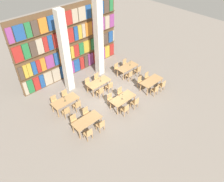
{
  "coord_description": "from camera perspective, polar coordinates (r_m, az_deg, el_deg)",
  "views": [
    {
      "loc": [
        -8.14,
        -8.8,
        10.41
      ],
      "look_at": [
        0.0,
        -0.12,
        0.67
      ],
      "focal_mm": 35.0,
      "sensor_mm": 36.0,
      "label": 1
    }
  ],
  "objects": [
    {
      "name": "chair_12",
      "position": [
        14.41,
        -11.86,
        -5.3
      ],
      "size": [
        0.42,
        0.4,
        0.89
      ],
      "color": "tan",
      "rests_on": "ground_plane"
    },
    {
      "name": "reading_table_3",
      "position": [
        14.9,
        -12.1,
        -2.66
      ],
      "size": [
        1.81,
        0.83,
        0.75
      ],
      "color": "tan",
      "rests_on": "ground_plane"
    },
    {
      "name": "chair_0",
      "position": [
        12.96,
        -6.15,
        -11.0
      ],
      "size": [
        0.42,
        0.4,
        0.89
      ],
      "color": "tan",
      "rests_on": "ground_plane"
    },
    {
      "name": "chair_21",
      "position": [
        18.09,
        1.35,
        6.0
      ],
      "size": [
        0.42,
        0.4,
        0.89
      ],
      "rotation": [
        0.0,
        0.0,
        3.14
      ],
      "color": "tan",
      "rests_on": "ground_plane"
    },
    {
      "name": "pillar_left",
      "position": [
        15.4,
        -12.17,
        9.61
      ],
      "size": [
        0.52,
        0.52,
        6.0
      ],
      "color": "silver",
      "rests_on": "ground_plane"
    },
    {
      "name": "chair_4",
      "position": [
        14.28,
        3.47,
        -4.81
      ],
      "size": [
        0.42,
        0.4,
        0.89
      ],
      "color": "tan",
      "rests_on": "ground_plane"
    },
    {
      "name": "chair_1",
      "position": [
        13.76,
        -9.79,
        -7.64
      ],
      "size": [
        0.42,
        0.4,
        0.89
      ],
      "rotation": [
        0.0,
        0.0,
        3.14
      ],
      "color": "tan",
      "rests_on": "ground_plane"
    },
    {
      "name": "chair_23",
      "position": [
        18.68,
        3.54,
        7.13
      ],
      "size": [
        0.42,
        0.4,
        0.89
      ],
      "rotation": [
        0.0,
        0.0,
        3.14
      ],
      "color": "tan",
      "rests_on": "ground_plane"
    },
    {
      "name": "reading_table_5",
      "position": [
        17.89,
        4.09,
        6.16
      ],
      "size": [
        1.81,
        0.83,
        0.75
      ],
      "color": "tan",
      "rests_on": "ground_plane"
    },
    {
      "name": "chair_20",
      "position": [
        17.29,
        4.58,
        4.13
      ],
      "size": [
        0.42,
        0.4,
        0.89
      ],
      "color": "tan",
      "rests_on": "ground_plane"
    },
    {
      "name": "chair_14",
      "position": [
        14.72,
        -9.05,
        -3.7
      ],
      "size": [
        0.42,
        0.4,
        0.89
      ],
      "color": "tan",
      "rests_on": "ground_plane"
    },
    {
      "name": "chair_22",
      "position": [
        17.92,
        6.76,
        5.36
      ],
      "size": [
        0.42,
        0.4,
        0.89
      ],
      "color": "tan",
      "rests_on": "ground_plane"
    },
    {
      "name": "chair_15",
      "position": [
        15.65,
        -12.05,
        -1.12
      ],
      "size": [
        0.42,
        0.4,
        0.89
      ],
      "rotation": [
        0.0,
        0.0,
        3.14
      ],
      "color": "tan",
      "rests_on": "ground_plane"
    },
    {
      "name": "ground_plane",
      "position": [
        15.88,
        -0.31,
        -1.67
      ],
      "size": [
        40.0,
        40.0,
        0.0
      ],
      "primitive_type": "plane",
      "color": "gray"
    },
    {
      "name": "desk_lamp_2",
      "position": [
        16.0,
        -3.04,
        3.48
      ],
      "size": [
        0.14,
        0.14,
        0.47
      ],
      "color": "brown",
      "rests_on": "reading_table_4"
    },
    {
      "name": "chair_6",
      "position": [
        14.83,
        6.08,
        -3.01
      ],
      "size": [
        0.42,
        0.4,
        0.89
      ],
      "color": "tan",
      "rests_on": "ground_plane"
    },
    {
      "name": "chair_2",
      "position": [
        13.33,
        -2.94,
        -8.92
      ],
      "size": [
        0.42,
        0.4,
        0.89
      ],
      "color": "tan",
      "rests_on": "ground_plane"
    },
    {
      "name": "chair_7",
      "position": [
        15.52,
        2.27,
        -0.49
      ],
      "size": [
        0.42,
        0.4,
        0.89
      ],
      "rotation": [
        0.0,
        0.0,
        3.14
      ],
      "color": "tan",
      "rests_on": "ground_plane"
    },
    {
      "name": "reading_table_1",
      "position": [
        14.77,
        2.84,
        -2.08
      ],
      "size": [
        1.81,
        0.83,
        0.75
      ],
      "color": "tan",
      "rests_on": "ground_plane"
    },
    {
      "name": "desk_lamp_0",
      "position": [
        14.41,
        2.71,
        -1.13
      ],
      "size": [
        0.14,
        0.14,
        0.49
      ],
      "color": "brown",
      "rests_on": "reading_table_1"
    },
    {
      "name": "bookshelf_bank",
      "position": [
        17.43,
        -10.59,
        12.01
      ],
      "size": [
        9.02,
        0.35,
        5.5
      ],
      "color": "brown",
      "rests_on": "ground_plane"
    },
    {
      "name": "chair_8",
      "position": [
        16.07,
        11.21,
        0.27
      ],
      "size": [
        0.42,
        0.4,
        0.89
      ],
      "color": "tan",
      "rests_on": "ground_plane"
    },
    {
      "name": "chair_3",
      "position": [
        14.1,
        -6.67,
        -5.78
      ],
      "size": [
        0.42,
        0.4,
        0.89
      ],
      "rotation": [
        0.0,
        0.0,
        3.14
      ],
      "color": "tan",
      "rests_on": "ground_plane"
    },
    {
      "name": "chair_16",
      "position": [
        15.63,
        -3.06,
        -0.19
      ],
      "size": [
        0.42,
        0.4,
        0.89
      ],
      "color": "tan",
      "rests_on": "ground_plane"
    },
    {
      "name": "desk_lamp_1",
      "position": [
        14.6,
        -12.3,
        -1.63
      ],
      "size": [
        0.14,
        0.14,
        0.47
      ],
      "color": "brown",
      "rests_on": "reading_table_3"
    },
    {
      "name": "chair_18",
      "position": [
        16.08,
        -0.66,
        1.18
      ],
      "size": [
        0.42,
        0.4,
        0.89
      ],
      "color": "tan",
      "rests_on": "ground_plane"
    },
    {
      "name": "reading_table_4",
      "position": [
        16.17,
        -3.48,
        2.12
      ],
      "size": [
        1.81,
        0.83,
        0.75
      ],
      "color": "tan",
      "rests_on": "ground_plane"
    },
    {
      "name": "chair_19",
      "position": [
        16.93,
        -3.87,
        3.31
      ],
      "size": [
        0.42,
        0.4,
        0.89
      ],
      "rotation": [
        0.0,
        0.0,
        3.14
      ],
      "color": "tan",
      "rests_on": "ground_plane"
    },
    {
      "name": "chair_13",
      "position": [
        15.35,
        -14.75,
        -2.56
      ],
      "size": [
        0.42,
        0.4,
        0.89
      ],
      "rotation": [
        0.0,
        0.0,
        3.14
      ],
      "color": "tan",
      "rests_on": "ground_plane"
    },
    {
      "name": "chair_10",
      "position": [
        16.63,
        12.95,
        1.49
      ],
      "size": [
        0.42,
        0.4,
        0.89
      ],
      "color": "tan",
      "rests_on": "ground_plane"
    },
    {
      "name": "reading_table_2",
      "position": [
        16.55,
        10.27,
        2.46
      ],
      "size": [
        1.81,
        0.83,
        0.75
      ],
      "color": "tan",
      "rests_on": "ground_plane"
    },
    {
      "name": "reading_table_0",
      "position": [
        13.39,
        -6.54,
        -7.82
      ],
      "size": [
        1.81,
        0.83,
        0.75
      ],
      "color": "tan",
      "rests_on": "ground_plane"
    },
    {
      "name": "pillar_center",
      "position": [
        16.91,
        -3.5,
        13.24
      ],
      "size": [
        0.52,
        0.52,
        6.0
      ],
      "color": "silver",
      "rests_on": "ground_plane"
    },
    {
      "name": "chair_5",
      "position": [
        15.01,
        -0.36,
        -2.11
      ],
      "size": [
        0.42,
        0.4,
        0.89
      ],
      "rotation": [
        0.0,
        0.0,
        3.14
      ],
      "color": "tan",
      "rests_on": "ground_plane"
    },
    {
      "name": "chair_11",
      "position": [
        17.24,
        9.26,
        3.58
      ],
      "size": [
        0.42,
        0.4,
        0.89
      ],
      "rotation": [
        0.0,
        0.0,
        3.14
      ],
      "color": "tan",
      "rests_on": "ground_plane"
    },
    {
      "name": "chair_9",
      "position": [
        16.71,
        7.47,
        2.47
      ],
      "size": [
        0.42,
        0.4,
        0.89
      ],
      "rotation": [
        0.0,
        0.0,
        3.14
      ],
      "color": "tan",
      "rests_on": "ground_plane"
    },
    {
      "name": "desk_lamp_3",
      "position": [
        17.87,
        4.76,
        7.59
      ],
      "size": [
        0.14,
        0.14,
        0.46
      ],
      "color": "brown",
      "rests_on": "reading_table_5"
    },
    {
      "name": "chair_17",
      "position": [
        16.5,
        -6.23,
        2.06
      ],
      "size": [
        0.42,
        0.4,
        0.89
      ],
      "rotation": [
        0.0,
        0.0,
        3.14
      ],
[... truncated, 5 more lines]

